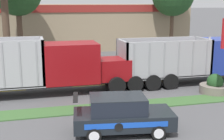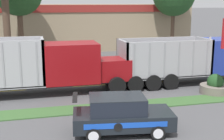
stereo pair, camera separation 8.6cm
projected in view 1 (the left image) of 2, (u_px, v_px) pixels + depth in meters
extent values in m
cube|color=#3D6633|center=(92.00, 108.00, 16.61)|extent=(120.00, 1.45, 0.06)
cube|color=yellow|center=(7.00, 91.00, 19.96)|extent=(2.40, 0.14, 0.01)
cube|color=yellow|center=(90.00, 86.00, 21.27)|extent=(2.40, 0.14, 0.01)
cube|color=yellow|center=(163.00, 81.00, 22.58)|extent=(2.40, 0.14, 0.01)
cube|color=black|center=(195.00, 74.00, 22.03)|extent=(10.94, 1.33, 0.18)
cube|color=#23389E|center=(221.00, 55.00, 22.23)|extent=(2.73, 2.42, 2.37)
cylinder|color=silver|center=(209.00, 47.00, 20.98)|extent=(0.14, 0.14, 1.43)
cube|color=#ADADB2|center=(163.00, 74.00, 21.40)|extent=(6.05, 2.42, 0.12)
cube|color=#ADADB2|center=(203.00, 55.00, 21.86)|extent=(0.16, 2.42, 2.40)
cube|color=#ADADB2|center=(122.00, 59.00, 20.43)|extent=(0.16, 2.42, 2.40)
cube|color=#ADADB2|center=(171.00, 60.00, 20.08)|extent=(6.05, 0.16, 2.40)
cube|color=#ADADB2|center=(157.00, 54.00, 22.22)|extent=(6.05, 0.16, 2.40)
cube|color=#99999E|center=(134.00, 62.00, 19.37)|extent=(0.10, 0.04, 2.28)
cube|color=#99999E|center=(149.00, 61.00, 19.62)|extent=(0.10, 0.04, 2.28)
cube|color=#99999E|center=(164.00, 60.00, 19.86)|extent=(0.10, 0.04, 2.28)
cube|color=#99999E|center=(179.00, 60.00, 20.11)|extent=(0.10, 0.04, 2.28)
cube|color=#99999E|center=(193.00, 59.00, 20.35)|extent=(0.10, 0.04, 2.28)
cube|color=#99999E|center=(207.00, 58.00, 20.60)|extent=(0.10, 0.04, 2.28)
cylinder|color=black|center=(135.00, 84.00, 19.74)|extent=(1.03, 0.30, 1.03)
cylinder|color=black|center=(124.00, 75.00, 21.99)|extent=(1.03, 0.30, 1.03)
cylinder|color=black|center=(153.00, 83.00, 20.03)|extent=(1.03, 0.30, 1.03)
cylinder|color=black|center=(141.00, 75.00, 22.29)|extent=(1.03, 0.30, 1.03)
cylinder|color=black|center=(170.00, 81.00, 20.33)|extent=(1.03, 0.30, 1.03)
cylinder|color=black|center=(156.00, 74.00, 22.58)|extent=(1.03, 0.30, 1.03)
cube|color=black|center=(36.00, 85.00, 19.07)|extent=(11.70, 1.27, 0.18)
cube|color=maroon|center=(113.00, 69.00, 20.09)|extent=(2.05, 1.89, 1.33)
cube|color=#B7B7BC|center=(128.00, 68.00, 20.34)|extent=(0.06, 1.61, 1.13)
cube|color=maroon|center=(71.00, 62.00, 19.32)|extent=(3.27, 2.30, 2.42)
cube|color=black|center=(97.00, 55.00, 19.64)|extent=(0.04, 1.96, 1.09)
cylinder|color=silver|center=(42.00, 53.00, 18.04)|extent=(0.14, 0.14, 1.51)
cube|color=#B7B7BC|center=(43.00, 60.00, 18.86)|extent=(0.16, 2.30, 2.72)
cube|color=#A3A3A8|center=(3.00, 66.00, 17.22)|extent=(0.10, 0.04, 2.58)
cube|color=#A3A3A8|center=(20.00, 65.00, 17.44)|extent=(0.10, 0.04, 2.58)
cube|color=#A3A3A8|center=(37.00, 64.00, 17.67)|extent=(0.10, 0.04, 2.58)
cylinder|color=black|center=(117.00, 86.00, 19.19)|extent=(1.07, 0.30, 1.07)
cylinder|color=black|center=(108.00, 77.00, 21.34)|extent=(1.07, 0.30, 1.07)
cube|color=black|center=(123.00, 119.00, 13.47)|extent=(4.49, 2.40, 0.66)
cube|color=black|center=(118.00, 105.00, 13.31)|extent=(2.55, 1.91, 0.66)
cube|color=black|center=(118.00, 97.00, 13.23)|extent=(2.55, 1.91, 0.04)
cube|color=black|center=(75.00, 97.00, 13.04)|extent=(0.40, 1.46, 0.03)
cube|color=blue|center=(127.00, 126.00, 12.57)|extent=(3.39, 0.50, 0.23)
cylinder|color=black|center=(119.00, 127.00, 12.55)|extent=(0.36, 0.06, 0.36)
cylinder|color=black|center=(158.00, 133.00, 12.84)|extent=(0.63, 0.28, 0.61)
cylinder|color=silver|center=(159.00, 134.00, 12.74)|extent=(0.42, 0.07, 0.43)
cylinder|color=black|center=(149.00, 118.00, 14.52)|extent=(0.63, 0.28, 0.61)
cylinder|color=silver|center=(148.00, 117.00, 14.62)|extent=(0.42, 0.07, 0.43)
cylinder|color=black|center=(94.00, 136.00, 12.56)|extent=(0.63, 0.28, 0.61)
cylinder|color=silver|center=(94.00, 137.00, 12.46)|extent=(0.42, 0.07, 0.43)
cylinder|color=black|center=(92.00, 120.00, 14.24)|extent=(0.63, 0.28, 0.61)
cylinder|color=silver|center=(92.00, 119.00, 14.34)|extent=(0.42, 0.07, 0.43)
cylinder|color=slate|center=(214.00, 89.00, 19.47)|extent=(1.84, 1.84, 0.53)
sphere|color=#234C23|center=(215.00, 82.00, 19.37)|extent=(1.01, 1.01, 1.01)
cube|color=#9E896B|center=(69.00, 25.00, 40.39)|extent=(28.09, 12.00, 5.35)
cube|color=maroon|center=(75.00, 9.00, 34.19)|extent=(26.68, 0.10, 0.80)
cylinder|color=brown|center=(6.00, 22.00, 26.28)|extent=(0.61, 0.61, 7.90)
cylinder|color=brown|center=(20.00, 33.00, 30.05)|extent=(0.53, 0.53, 5.32)
cylinder|color=brown|center=(172.00, 29.00, 35.83)|extent=(0.44, 0.44, 5.10)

